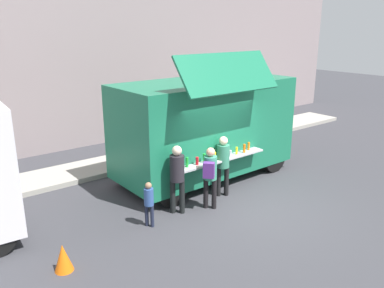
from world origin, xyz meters
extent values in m
plane|color=#38383D|center=(0.00, 0.00, 0.00)|extent=(60.00, 60.00, 0.00)
cube|color=#9E998E|center=(-3.51, 4.99, 0.07)|extent=(28.00, 1.60, 0.15)
cube|color=gray|center=(-2.51, 8.89, 5.14)|extent=(32.00, 2.40, 10.28)
cube|color=#1A704D|center=(0.49, 2.39, 1.64)|extent=(5.48, 2.43, 2.67)
cube|color=#1A704D|center=(-0.03, 0.86, 3.38)|extent=(3.00, 0.80, 0.95)
cube|color=black|center=(-0.04, 1.27, 1.96)|extent=(2.84, 0.15, 1.20)
cube|color=#B7B7BC|center=(-0.04, 1.06, 1.04)|extent=(3.00, 0.40, 0.05)
cylinder|color=green|center=(-1.18, 1.08, 1.19)|extent=(0.07, 0.07, 0.26)
cylinder|color=red|center=(-0.87, 1.06, 1.17)|extent=(0.08, 0.08, 0.21)
cylinder|color=green|center=(-0.62, 1.07, 1.19)|extent=(0.07, 0.07, 0.24)
cylinder|color=yellow|center=(-0.31, 1.02, 1.19)|extent=(0.07, 0.07, 0.24)
cylinder|color=red|center=(-0.05, 1.03, 1.17)|extent=(0.07, 0.07, 0.21)
cylinder|color=silver|center=(0.26, 1.02, 1.16)|extent=(0.07, 0.07, 0.18)
cylinder|color=yellow|center=(0.54, 1.06, 1.17)|extent=(0.06, 0.06, 0.21)
cylinder|color=orange|center=(0.81, 1.03, 1.19)|extent=(0.08, 0.08, 0.25)
cylinder|color=orange|center=(1.09, 1.13, 1.18)|extent=(0.07, 0.07, 0.23)
cube|color=black|center=(3.15, 2.43, 2.12)|extent=(0.11, 1.99, 1.18)
cylinder|color=black|center=(2.49, 3.44, 0.45)|extent=(0.90, 0.28, 0.90)
cylinder|color=black|center=(2.52, 1.40, 0.45)|extent=(0.90, 0.28, 0.90)
cylinder|color=black|center=(-1.55, 3.37, 0.45)|extent=(0.90, 0.28, 0.90)
cylinder|color=black|center=(-1.52, 1.34, 0.45)|extent=(0.90, 0.28, 0.90)
cube|color=black|center=(-5.06, 2.60, 2.05)|extent=(0.20, 1.91, 1.08)
cone|color=orange|center=(-4.77, 0.26, 0.28)|extent=(0.36, 0.36, 0.55)
cylinder|color=#2F6537|center=(4.09, 4.69, 0.43)|extent=(0.60, 0.60, 0.87)
cylinder|color=black|center=(-0.13, 1.05, 0.42)|extent=(0.13, 0.13, 0.83)
cylinder|color=black|center=(0.06, 0.93, 0.42)|extent=(0.13, 0.13, 0.83)
cylinder|color=#337D60|center=(-0.03, 0.99, 1.14)|extent=(0.34, 0.34, 0.63)
sphere|color=beige|center=(-0.03, 0.99, 1.57)|extent=(0.23, 0.23, 0.23)
cylinder|color=black|center=(-0.88, 0.68, 0.40)|extent=(0.13, 0.13, 0.80)
cylinder|color=black|center=(-0.74, 0.52, 0.40)|extent=(0.13, 0.13, 0.80)
cylinder|color=#35876B|center=(-0.81, 0.60, 1.10)|extent=(0.33, 0.33, 0.60)
sphere|color=#DFA183|center=(-0.81, 0.60, 1.51)|extent=(0.22, 0.22, 0.22)
cube|color=#582B80|center=(-1.00, 0.44, 1.13)|extent=(0.31, 0.32, 0.39)
cylinder|color=black|center=(-1.71, 0.98, 0.43)|extent=(0.14, 0.14, 0.86)
cylinder|color=black|center=(-1.54, 0.82, 0.43)|extent=(0.14, 0.14, 0.86)
cylinder|color=#252128|center=(-1.62, 0.90, 1.19)|extent=(0.36, 0.36, 0.65)
sphere|color=beige|center=(-1.62, 0.90, 1.64)|extent=(0.24, 0.24, 0.24)
cylinder|color=#1E2438|center=(-2.58, 0.80, 0.27)|extent=(0.09, 0.09, 0.54)
cylinder|color=#1E2438|center=(-2.51, 0.67, 0.27)|extent=(0.09, 0.09, 0.54)
cylinder|color=#304E8C|center=(-2.54, 0.74, 0.75)|extent=(0.22, 0.22, 0.41)
sphere|color=#9A7152|center=(-2.54, 0.74, 1.03)|extent=(0.15, 0.15, 0.15)
camera|label=1|loc=(-6.83, -6.39, 4.51)|focal=36.74mm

